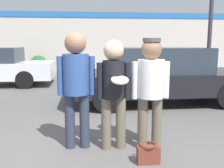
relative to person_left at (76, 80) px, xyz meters
name	(u,v)px	position (x,y,z in m)	size (l,w,h in m)	color
ground_plane	(91,151)	(0.20, -0.18, -1.06)	(56.00, 56.00, 0.00)	#5B5956
storefront_building	(86,41)	(0.20, 10.79, 0.61)	(24.00, 0.22, 3.28)	beige
person_left	(76,80)	(0.00, 0.00, 0.00)	(0.56, 0.39, 1.75)	#2D3347
person_middle_with_frisbee	(114,86)	(0.55, -0.10, -0.09)	(0.49, 0.51, 1.64)	#665B4C
person_right	(151,83)	(1.09, -0.14, -0.05)	(0.56, 0.39, 1.66)	#665B4C
parked_car_near	(159,75)	(2.08, 2.73, -0.31)	(4.77, 1.93, 1.47)	black
shrub	(39,64)	(-2.38, 10.14, -0.61)	(0.91, 0.91, 0.91)	#285B2D
handbag	(148,154)	(0.95, -0.62, -0.93)	(0.30, 0.23, 0.28)	brown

